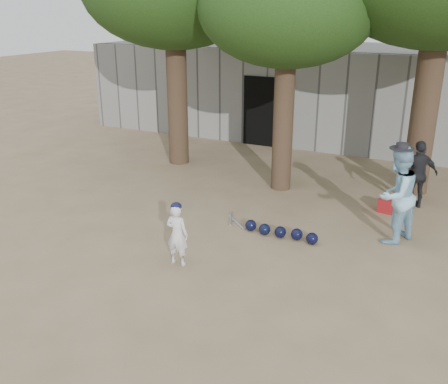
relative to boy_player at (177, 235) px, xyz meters
The scene contains 8 objects.
ground 0.71m from the boy_player, 139.25° to the left, with size 70.00×70.00×0.00m, color #937C5E.
boy_player is the anchor object (origin of this frame).
spectator_blue 4.13m from the boy_player, 39.09° to the left, with size 0.90×0.70×1.86m, color #95C9E6.
spectator_dark 5.73m from the boy_player, 53.73° to the left, with size 0.89×0.37×1.52m, color black.
red_bag 5.01m from the boy_player, 54.16° to the left, with size 0.42×0.32×0.30m, color maroon.
back_building 10.67m from the boy_player, 91.82° to the left, with size 16.00×5.24×3.00m.
helmet_row 2.23m from the boy_player, 55.39° to the left, with size 1.51×0.29×0.23m.
bat_pile 2.16m from the boy_player, 87.28° to the left, with size 0.64×0.72×0.06m.
Camera 1 is at (4.46, -6.90, 4.20)m, focal length 40.00 mm.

